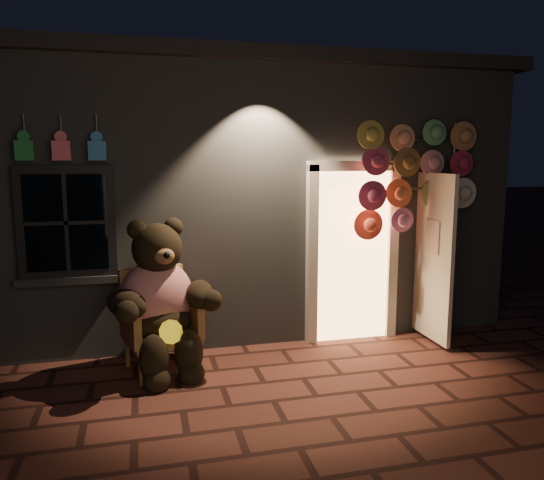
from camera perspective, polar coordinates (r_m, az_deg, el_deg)
name	(u,v)px	position (r m, az deg, el deg)	size (l,w,h in m)	color
ground	(274,401)	(5.13, 0.20, -16.92)	(60.00, 60.00, 0.00)	#582A21
shop_building	(213,189)	(8.55, -6.33, 5.52)	(7.30, 5.95, 3.51)	slate
wicker_armchair	(159,320)	(5.81, -12.11, -8.37)	(0.86, 0.82, 1.06)	#B49345
teddy_bear	(160,300)	(5.61, -11.91, -6.38)	(1.17, 1.05, 1.67)	red
hat_rack	(415,174)	(6.58, 15.12, 6.89)	(1.59, 0.22, 2.66)	#59595E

